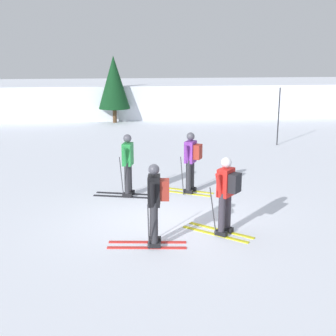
{
  "coord_description": "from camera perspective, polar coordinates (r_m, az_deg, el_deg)",
  "views": [
    {
      "loc": [
        -1.13,
        -9.9,
        3.82
      ],
      "look_at": [
        0.23,
        1.53,
        0.9
      ],
      "focal_mm": 48.81,
      "sensor_mm": 36.0,
      "label": 1
    }
  ],
  "objects": [
    {
      "name": "ground_plane",
      "position": [
        10.67,
        -0.27,
        -6.74
      ],
      "size": [
        120.0,
        120.0,
        0.0
      ],
      "primitive_type": "plane",
      "color": "silver"
    },
    {
      "name": "far_snow_ridge",
      "position": [
        30.31,
        -4.67,
        8.83
      ],
      "size": [
        80.0,
        8.33,
        1.96
      ],
      "primitive_type": "cube",
      "color": "silver",
      "rests_on": "ground"
    },
    {
      "name": "skier_black",
      "position": [
        9.1,
        -1.61,
        -4.13
      ],
      "size": [
        1.63,
        1.0,
        1.71
      ],
      "color": "red",
      "rests_on": "ground"
    },
    {
      "name": "skier_purple",
      "position": [
        12.59,
        2.9,
        1.07
      ],
      "size": [
        1.58,
        1.1,
        1.71
      ],
      "color": "gold",
      "rests_on": "ground"
    },
    {
      "name": "skier_green",
      "position": [
        12.36,
        -5.07,
        0.59
      ],
      "size": [
        1.64,
        0.97,
        1.71
      ],
      "color": "black",
      "rests_on": "ground"
    },
    {
      "name": "skier_red",
      "position": [
        9.73,
        7.29,
        -3.02
      ],
      "size": [
        1.44,
        1.34,
        1.71
      ],
      "color": "gold",
      "rests_on": "ground"
    },
    {
      "name": "trail_marker_pole",
      "position": [
        19.78,
        13.64,
        6.25
      ],
      "size": [
        0.05,
        0.05,
        2.41
      ],
      "primitive_type": "cylinder",
      "color": "black",
      "rests_on": "ground"
    },
    {
      "name": "conifer_far_left",
      "position": [
        25.65,
        -6.78,
        10.56
      ],
      "size": [
        1.74,
        1.74,
        3.66
      ],
      "color": "#513823",
      "rests_on": "ground"
    }
  ]
}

